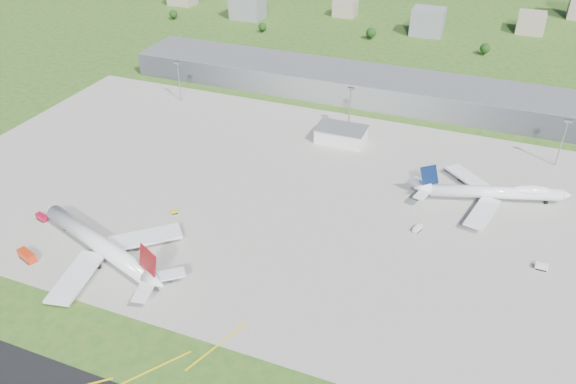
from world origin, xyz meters
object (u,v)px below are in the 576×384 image
at_px(airliner_blue_quad, 495,192).
at_px(fire_truck, 27,256).
at_px(airliner_red_twin, 102,246).
at_px(van_white_far, 541,267).
at_px(tug_yellow, 175,212).
at_px(crash_tender, 42,217).
at_px(van_white_near, 417,229).

xyz_separation_m(airliner_blue_quad, fire_truck, (-169.61, -112.10, -3.26)).
xyz_separation_m(airliner_red_twin, van_white_far, (163.28, 57.14, -4.58)).
bearing_deg(fire_truck, airliner_blue_quad, 51.52).
relative_size(airliner_blue_quad, fire_truck, 7.48).
relative_size(fire_truck, tug_yellow, 2.67).
relative_size(airliner_red_twin, tug_yellow, 22.18).
distance_m(crash_tender, tug_yellow, 57.71).
distance_m(airliner_blue_quad, van_white_far, 47.78).
bearing_deg(tug_yellow, airliner_red_twin, -146.71).
xyz_separation_m(crash_tender, tug_yellow, (51.55, 25.95, -0.64)).
distance_m(airliner_red_twin, van_white_near, 130.49).
distance_m(fire_truck, crash_tender, 27.35).
bearing_deg(airliner_red_twin, van_white_near, -131.81).
bearing_deg(tug_yellow, airliner_blue_quad, -16.22).
bearing_deg(airliner_blue_quad, tug_yellow, -172.16).
height_order(airliner_red_twin, airliner_blue_quad, airliner_red_twin).
height_order(airliner_blue_quad, van_white_far, airliner_blue_quad).
distance_m(crash_tender, van_white_near, 163.86).
bearing_deg(van_white_near, van_white_far, -78.85).
bearing_deg(fire_truck, airliner_red_twin, 42.17).
relative_size(airliner_red_twin, van_white_far, 16.10).
xyz_separation_m(airliner_red_twin, airliner_blue_quad, (141.98, 99.73, -0.65)).
height_order(crash_tender, tug_yellow, crash_tender).
height_order(airliner_red_twin, tug_yellow, airliner_red_twin).
bearing_deg(airliner_red_twin, fire_truck, 42.88).
bearing_deg(crash_tender, airliner_red_twin, -0.92).
relative_size(fire_truck, crash_tender, 1.55).
bearing_deg(van_white_near, airliner_blue_quad, -19.44).
height_order(fire_truck, tug_yellow, fire_truck).
distance_m(airliner_red_twin, tug_yellow, 38.80).
bearing_deg(fire_truck, van_white_near, 46.48).
xyz_separation_m(fire_truck, van_white_far, (190.91, 69.51, -0.67)).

